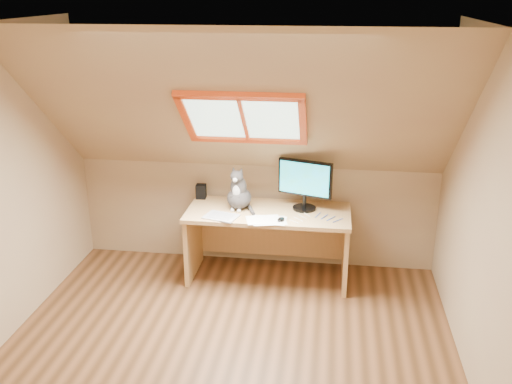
# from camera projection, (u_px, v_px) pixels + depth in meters

# --- Properties ---
(ground) EXTENTS (3.50, 3.50, 0.00)m
(ground) POSITION_uv_depth(u_px,v_px,m) (223.00, 364.00, 4.21)
(ground) COLOR brown
(ground) RESTS_ON ground
(room_shell) EXTENTS (3.52, 3.52, 2.41)m
(room_shell) POSITION_uv_depth(u_px,v_px,m) (216.00, 186.00, 3.64)
(room_shell) COLOR tan
(room_shell) RESTS_ON ground
(desk) EXTENTS (1.50, 0.66, 0.69)m
(desk) POSITION_uv_depth(u_px,v_px,m) (269.00, 229.00, 5.38)
(desk) COLOR tan
(desk) RESTS_ON ground
(monitor) EXTENTS (0.50, 0.22, 0.47)m
(monitor) POSITION_uv_depth(u_px,v_px,m) (305.00, 182.00, 5.19)
(monitor) COLOR black
(monitor) RESTS_ON desk
(cat) EXTENTS (0.26, 0.30, 0.42)m
(cat) POSITION_uv_depth(u_px,v_px,m) (239.00, 193.00, 5.26)
(cat) COLOR #3D3836
(cat) RESTS_ON desk
(desk_speaker) EXTENTS (0.10, 0.10, 0.14)m
(desk_speaker) POSITION_uv_depth(u_px,v_px,m) (201.00, 191.00, 5.54)
(desk_speaker) COLOR black
(desk_speaker) RESTS_ON desk
(graphics_tablet) EXTENTS (0.34, 0.28, 0.01)m
(graphics_tablet) POSITION_uv_depth(u_px,v_px,m) (221.00, 217.00, 5.10)
(graphics_tablet) COLOR #B2B2B7
(graphics_tablet) RESTS_ON desk
(mouse) EXTENTS (0.08, 0.11, 0.03)m
(mouse) POSITION_uv_depth(u_px,v_px,m) (281.00, 219.00, 5.01)
(mouse) COLOR black
(mouse) RESTS_ON desk
(papers) EXTENTS (0.35, 0.30, 0.01)m
(papers) POSITION_uv_depth(u_px,v_px,m) (264.00, 221.00, 5.00)
(papers) COLOR white
(papers) RESTS_ON desk
(cables) EXTENTS (0.51, 0.26, 0.01)m
(cables) POSITION_uv_depth(u_px,v_px,m) (317.00, 218.00, 5.07)
(cables) COLOR silver
(cables) RESTS_ON desk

